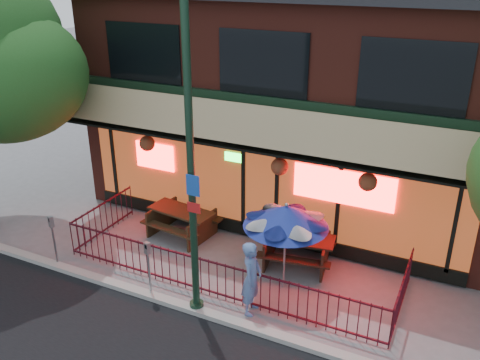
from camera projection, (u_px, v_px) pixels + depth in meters
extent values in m
plane|color=gray|center=(205.00, 300.00, 11.96)|extent=(80.00, 80.00, 0.00)
cube|color=#999993|center=(195.00, 310.00, 11.52)|extent=(80.00, 0.25, 0.12)
cube|color=maroon|center=(311.00, 96.00, 16.61)|extent=(12.00, 8.00, 6.50)
cube|color=#59230F|center=(261.00, 186.00, 13.93)|extent=(11.00, 0.06, 2.60)
cube|color=#FF0C0C|center=(343.00, 187.00, 12.77)|extent=(2.60, 0.04, 0.90)
cube|color=#FF0C0C|center=(155.00, 156.00, 15.08)|extent=(1.30, 0.04, 0.80)
cube|color=tan|center=(254.00, 125.00, 12.77)|extent=(12.20, 1.33, 1.26)
cube|color=black|center=(143.00, 53.00, 14.03)|extent=(2.40, 0.06, 1.60)
cube|color=black|center=(263.00, 63.00, 12.59)|extent=(2.40, 0.06, 1.60)
cube|color=black|center=(413.00, 77.00, 11.16)|extent=(2.40, 0.06, 1.60)
cube|color=black|center=(259.00, 231.00, 14.46)|extent=(11.00, 0.12, 0.40)
cube|color=#3F0D19|center=(209.00, 261.00, 11.75)|extent=(8.40, 0.04, 0.04)
cube|color=#3F0D19|center=(209.00, 291.00, 12.08)|extent=(8.40, 0.04, 0.04)
cube|color=#3F0D19|center=(102.00, 204.00, 14.49)|extent=(0.04, 2.60, 0.04)
cube|color=#3F0D19|center=(404.00, 277.00, 11.15)|extent=(0.04, 2.60, 0.04)
cylinder|color=#3F0D19|center=(209.00, 278.00, 11.93)|extent=(0.02, 0.02, 1.00)
cylinder|color=#163322|center=(191.00, 168.00, 10.23)|extent=(0.16, 0.16, 7.00)
cylinder|color=#163322|center=(197.00, 306.00, 11.59)|extent=(0.32, 0.32, 0.20)
cube|color=#194CB2|center=(193.00, 185.00, 10.18)|extent=(0.30, 0.02, 0.45)
cube|color=red|center=(194.00, 208.00, 10.38)|extent=(0.30, 0.02, 0.22)
cube|color=#382614|center=(162.00, 217.00, 14.99)|extent=(0.23, 1.37, 0.78)
cube|color=#382614|center=(203.00, 230.00, 14.26)|extent=(0.23, 1.37, 0.78)
cube|color=#382614|center=(181.00, 211.00, 14.47)|extent=(1.98, 1.01, 0.06)
cube|color=#382614|center=(169.00, 229.00, 14.15)|extent=(1.92, 0.52, 0.05)
cube|color=#382614|center=(194.00, 213.00, 15.05)|extent=(1.92, 0.52, 0.05)
cube|color=#331B12|center=(270.00, 247.00, 13.42)|extent=(0.27, 1.35, 0.77)
cube|color=#331B12|center=(325.00, 255.00, 13.03)|extent=(0.27, 1.35, 0.77)
cube|color=#331B12|center=(298.00, 238.00, 13.07)|extent=(1.98, 1.07, 0.06)
cube|color=#331B12|center=(293.00, 260.00, 12.69)|extent=(1.90, 0.58, 0.05)
cube|color=#331B12|center=(301.00, 238.00, 13.70)|extent=(1.90, 0.58, 0.05)
cylinder|color=gray|center=(285.00, 250.00, 12.03)|extent=(0.05, 0.05, 2.09)
cone|color=navy|center=(286.00, 216.00, 11.67)|extent=(2.00, 2.00, 0.52)
sphere|color=gray|center=(287.00, 205.00, 11.56)|extent=(0.10, 0.10, 0.09)
imported|color=#5774AF|center=(252.00, 278.00, 11.23)|extent=(0.50, 0.69, 1.78)
cylinder|color=#95999D|center=(149.00, 274.00, 11.90)|extent=(0.05, 0.05, 1.17)
cube|color=#95999D|center=(147.00, 248.00, 11.62)|extent=(0.15, 0.14, 0.30)
cube|color=black|center=(146.00, 247.00, 11.54)|extent=(0.08, 0.03, 0.11)
cylinder|color=gray|center=(55.00, 246.00, 13.07)|extent=(0.05, 0.05, 1.17)
cube|color=gray|center=(51.00, 222.00, 12.79)|extent=(0.16, 0.15, 0.30)
cube|color=black|center=(49.00, 220.00, 12.71)|extent=(0.08, 0.04, 0.11)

